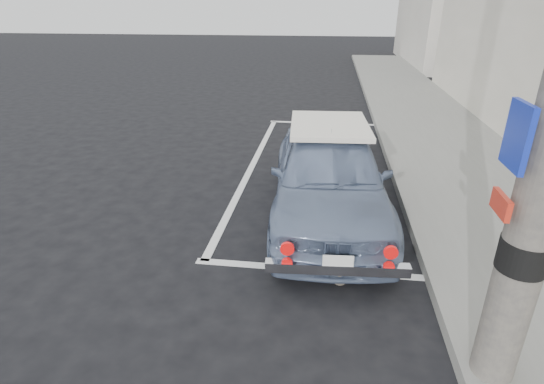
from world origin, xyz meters
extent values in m
plane|color=black|center=(0.00, 0.00, 0.00)|extent=(80.00, 80.00, 0.00)
cube|color=slate|center=(3.20, 2.00, 0.07)|extent=(2.80, 40.00, 0.15)
cube|color=black|center=(4.66, 4.00, 1.40)|extent=(0.10, 16.00, 2.40)
cube|color=silver|center=(0.50, -0.50, 0.00)|extent=(3.00, 0.12, 0.01)
cube|color=silver|center=(0.50, 6.50, 0.00)|extent=(3.00, 0.12, 0.01)
cube|color=silver|center=(-0.90, 3.00, 0.00)|extent=(0.12, 7.00, 0.01)
cylinder|color=black|center=(2.05, -2.00, 1.30)|extent=(0.36, 0.36, 0.25)
cube|color=#152CB1|center=(1.81, -2.00, 2.20)|extent=(0.04, 0.35, 0.45)
cube|color=red|center=(1.81, -2.00, 1.70)|extent=(0.04, 0.30, 0.15)
cube|color=white|center=(1.80, -2.00, 1.70)|extent=(0.02, 0.16, 0.08)
imported|color=slate|center=(0.62, 1.00, 0.70)|extent=(1.90, 4.18, 1.39)
cube|color=silver|center=(0.59, 1.41, 1.32)|extent=(1.25, 1.62, 0.07)
cube|color=silver|center=(0.75, -0.99, 0.38)|extent=(1.57, 0.22, 0.12)
cube|color=white|center=(0.75, -1.03, 0.48)|extent=(0.33, 0.04, 0.17)
cylinder|color=red|center=(0.21, -1.05, 0.62)|extent=(0.15, 0.05, 0.15)
cylinder|color=red|center=(1.29, -0.98, 0.62)|extent=(0.15, 0.05, 0.15)
cylinder|color=red|center=(0.21, -1.05, 0.44)|extent=(0.12, 0.05, 0.12)
cylinder|color=red|center=(1.29, -0.98, 0.44)|extent=(0.12, 0.05, 0.12)
ellipsoid|color=#796A5C|center=(0.81, -0.71, 0.11)|extent=(0.26, 0.36, 0.20)
sphere|color=#796A5C|center=(0.78, -0.85, 0.17)|extent=(0.13, 0.13, 0.13)
cone|color=#796A5C|center=(0.75, -0.85, 0.24)|extent=(0.04, 0.04, 0.05)
cone|color=#796A5C|center=(0.81, -0.86, 0.24)|extent=(0.04, 0.04, 0.05)
cylinder|color=#796A5C|center=(0.88, -0.56, 0.04)|extent=(0.08, 0.21, 0.03)
camera|label=1|loc=(0.56, -4.90, 3.01)|focal=28.00mm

